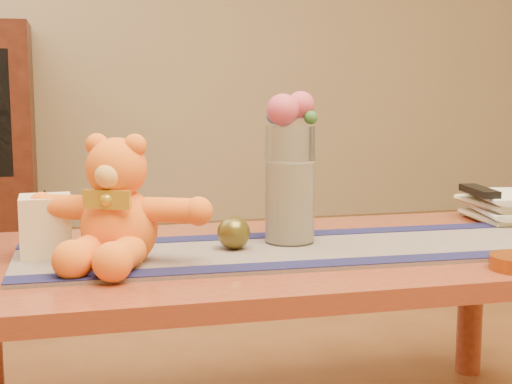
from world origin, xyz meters
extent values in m
cube|color=maroon|center=(0.00, 0.00, 0.43)|extent=(1.40, 0.70, 0.04)
cylinder|color=maroon|center=(0.64, 0.29, 0.21)|extent=(0.07, 0.07, 0.41)
cube|color=#181B45|center=(0.04, -0.03, 0.45)|extent=(1.21, 0.38, 0.01)
cube|color=#161643|center=(0.04, -0.17, 0.46)|extent=(1.20, 0.09, 0.00)
cube|color=#161643|center=(0.05, 0.12, 0.46)|extent=(1.20, 0.09, 0.00)
cube|color=beige|center=(-0.49, 0.04, 0.52)|extent=(0.10, 0.10, 0.12)
cylinder|color=black|center=(-0.49, 0.04, 0.59)|extent=(0.00, 0.00, 0.01)
cylinder|color=silver|center=(0.04, 0.04, 0.59)|extent=(0.11, 0.11, 0.26)
cylinder|color=beige|center=(0.04, 0.04, 0.55)|extent=(0.09, 0.09, 0.18)
sphere|color=#CC4863|center=(0.02, 0.03, 0.75)|extent=(0.07, 0.07, 0.07)
sphere|color=#CC4863|center=(0.06, 0.04, 0.76)|extent=(0.06, 0.06, 0.06)
sphere|color=#4B5FA3|center=(0.05, 0.07, 0.75)|extent=(0.04, 0.04, 0.04)
sphere|color=#4B5FA3|center=(0.01, 0.06, 0.74)|extent=(0.04, 0.04, 0.04)
sphere|color=#33662D|center=(0.08, 0.02, 0.74)|extent=(0.03, 0.03, 0.03)
sphere|color=#51481B|center=(-0.10, 0.00, 0.49)|extent=(0.09, 0.09, 0.07)
imported|color=beige|center=(0.58, 0.18, 0.46)|extent=(0.18, 0.23, 0.02)
imported|color=beige|center=(0.59, 0.18, 0.48)|extent=(0.21, 0.25, 0.02)
imported|color=beige|center=(0.58, 0.19, 0.50)|extent=(0.17, 0.22, 0.02)
imported|color=beige|center=(0.59, 0.18, 0.52)|extent=(0.20, 0.25, 0.02)
cube|color=black|center=(0.58, 0.17, 0.54)|extent=(0.06, 0.16, 0.02)
camera|label=1|loc=(-0.44, -1.56, 0.82)|focal=53.37mm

